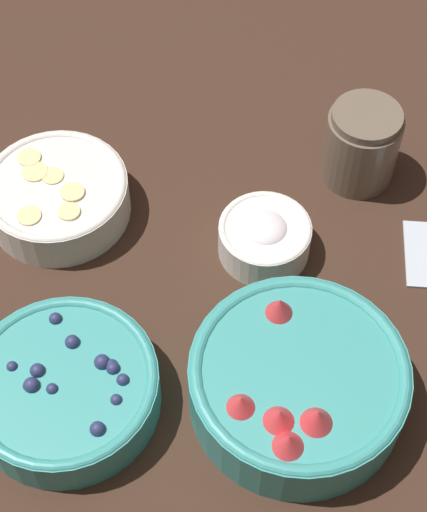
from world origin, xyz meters
TOP-DOWN VIEW (x-y plane):
  - ground_plane at (0.00, 0.00)m, footprint 4.00×4.00m
  - bowl_strawberries at (-0.09, 0.11)m, footprint 0.21×0.21m
  - bowl_blueberries at (0.14, 0.11)m, footprint 0.19×0.19m
  - bowl_bananas at (0.17, -0.13)m, footprint 0.16×0.16m
  - bowl_cream at (-0.06, -0.07)m, footprint 0.10×0.10m
  - jar_chocolate at (-0.18, -0.18)m, footprint 0.09×0.09m

SIDE VIEW (x-z plane):
  - ground_plane at x=0.00m, z-range 0.00..0.00m
  - bowl_cream at x=-0.06m, z-range 0.00..0.05m
  - bowl_bananas at x=0.17m, z-range 0.00..0.06m
  - bowl_blueberries at x=0.14m, z-range 0.00..0.06m
  - bowl_strawberries at x=-0.09m, z-range 0.00..0.08m
  - jar_chocolate at x=-0.18m, z-range 0.00..0.09m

